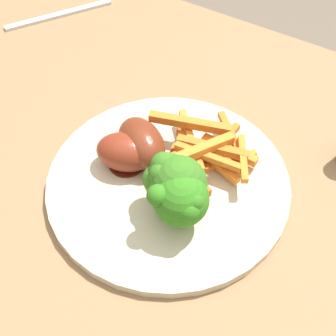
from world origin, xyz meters
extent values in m
cube|color=#8E6B47|center=(0.00, 0.00, 0.74)|extent=(1.04, 0.75, 0.03)
cylinder|color=brown|center=(0.46, -0.32, 0.36)|extent=(0.06, 0.06, 0.72)
cylinder|color=beige|center=(0.00, -0.01, 0.76)|extent=(0.29, 0.29, 0.01)
cylinder|color=#89A45F|center=(-0.04, 0.04, 0.77)|extent=(0.02, 0.02, 0.02)
sphere|color=#30771B|center=(-0.04, 0.04, 0.80)|extent=(0.06, 0.06, 0.06)
sphere|color=#30771B|center=(-0.04, 0.02, 0.81)|extent=(0.03, 0.03, 0.03)
sphere|color=#30771B|center=(-0.06, 0.05, 0.81)|extent=(0.03, 0.03, 0.03)
sphere|color=#30771B|center=(-0.05, 0.02, 0.80)|extent=(0.03, 0.03, 0.03)
sphere|color=#30771B|center=(-0.03, 0.05, 0.82)|extent=(0.02, 0.02, 0.02)
sphere|color=#30771B|center=(-0.06, 0.03, 0.81)|extent=(0.02, 0.02, 0.02)
sphere|color=#30771B|center=(-0.06, 0.04, 0.82)|extent=(0.02, 0.02, 0.02)
cylinder|color=#87BB4C|center=(-0.03, 0.02, 0.77)|extent=(0.02, 0.02, 0.02)
sphere|color=#37711F|center=(-0.03, 0.02, 0.81)|extent=(0.06, 0.06, 0.06)
sphere|color=#37711F|center=(-0.01, 0.00, 0.81)|extent=(0.02, 0.02, 0.02)
sphere|color=#37711F|center=(-0.01, 0.02, 0.82)|extent=(0.03, 0.03, 0.03)
sphere|color=#37711F|center=(-0.01, 0.03, 0.80)|extent=(0.03, 0.03, 0.03)
sphere|color=#37711F|center=(-0.01, 0.03, 0.82)|extent=(0.02, 0.02, 0.02)
sphere|color=#37711F|center=(-0.04, 0.03, 0.81)|extent=(0.02, 0.02, 0.02)
cube|color=orange|center=(-0.03, -0.06, 0.77)|extent=(0.09, 0.03, 0.01)
cube|color=orange|center=(-0.05, -0.07, 0.77)|extent=(0.05, 0.07, 0.01)
cube|color=orange|center=(0.01, -0.07, 0.80)|extent=(0.10, 0.04, 0.01)
cube|color=#B96521|center=(-0.03, -0.08, 0.77)|extent=(0.02, 0.10, 0.01)
cube|color=orange|center=(-0.02, -0.05, 0.80)|extent=(0.05, 0.07, 0.01)
cube|color=#BC6721|center=(-0.01, -0.05, 0.77)|extent=(0.08, 0.03, 0.01)
cube|color=orange|center=(-0.05, -0.08, 0.78)|extent=(0.07, 0.01, 0.01)
cube|color=orange|center=(0.00, -0.06, 0.78)|extent=(0.08, 0.08, 0.01)
cube|color=#B96521|center=(-0.02, -0.02, 0.78)|extent=(0.07, 0.04, 0.01)
cube|color=orange|center=(-0.03, -0.06, 0.78)|extent=(0.10, 0.04, 0.01)
cube|color=orange|center=(-0.07, -0.06, 0.79)|extent=(0.04, 0.06, 0.01)
cube|color=#C66C23|center=(-0.04, -0.09, 0.78)|extent=(0.07, 0.06, 0.01)
cube|color=#C26A22|center=(-0.03, -0.06, 0.79)|extent=(0.09, 0.03, 0.01)
cube|color=orange|center=(-0.03, -0.04, 0.79)|extent=(0.08, 0.02, 0.01)
cylinder|color=#4B190D|center=(0.05, -0.02, 0.76)|extent=(0.05, 0.05, 0.00)
ellipsoid|color=maroon|center=(0.05, -0.02, 0.79)|extent=(0.09, 0.09, 0.05)
cylinder|color=beige|center=(-0.01, 0.01, 0.79)|extent=(0.04, 0.03, 0.01)
sphere|color=silver|center=(-0.02, 0.02, 0.79)|extent=(0.02, 0.02, 0.02)
cylinder|color=#591A0F|center=(0.06, 0.00, 0.76)|extent=(0.04, 0.04, 0.00)
ellipsoid|color=maroon|center=(0.06, 0.00, 0.79)|extent=(0.08, 0.07, 0.04)
cylinder|color=beige|center=(0.00, -0.02, 0.78)|extent=(0.04, 0.02, 0.01)
sphere|color=silver|center=(-0.02, -0.03, 0.78)|extent=(0.02, 0.02, 0.02)
cube|color=silver|center=(0.36, -0.22, 0.75)|extent=(0.11, 0.17, 0.00)
camera|label=1|loc=(-0.18, 0.27, 1.19)|focal=48.24mm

